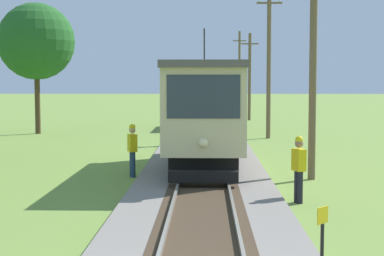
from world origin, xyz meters
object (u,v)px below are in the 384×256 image
at_px(track_worker, 299,166).
at_px(second_worker, 132,148).
at_px(freight_car, 205,105).
at_px(utility_pole_mid, 269,60).
at_px(trackside_signal_marker, 322,238).
at_px(utility_pole_near_tram, 313,70).
at_px(red_tram, 204,110).
at_px(utility_pole_far, 250,76).
at_px(utility_pole_distant, 239,70).
at_px(tree_left_far, 36,42).

bearing_deg(track_worker, second_worker, 118.63).
xyz_separation_m(freight_car, second_worker, (-2.38, -20.46, -0.57)).
xyz_separation_m(utility_pole_mid, trackside_signal_marker, (-1.53, -23.43, -3.66)).
distance_m(utility_pole_near_tram, track_worker, 4.71).
xyz_separation_m(red_tram, second_worker, (-2.39, -1.32, -1.21)).
xyz_separation_m(utility_pole_mid, track_worker, (-1.01, -17.49, -3.34)).
relative_size(utility_pole_mid, utility_pole_far, 1.22).
distance_m(red_tram, trackside_signal_marker, 11.61).
bearing_deg(utility_pole_distant, track_worker, -91.23).
distance_m(utility_pole_distant, tree_left_far, 30.25).
relative_size(utility_pole_near_tram, tree_left_far, 0.89).
distance_m(freight_car, trackside_signal_marker, 30.56).
bearing_deg(tree_left_far, second_worker, -64.11).
height_order(red_tram, freight_car, red_tram).
bearing_deg(second_worker, red_tram, 5.30).
distance_m(utility_pole_far, utility_pole_distant, 14.87).
bearing_deg(utility_pole_near_tram, track_worker, -104.81).
bearing_deg(tree_left_far, utility_pole_far, 41.69).
height_order(utility_pole_mid, utility_pole_distant, utility_pole_mid).
relative_size(trackside_signal_marker, track_worker, 0.66).
relative_size(red_tram, second_worker, 4.79).
height_order(utility_pole_distant, tree_left_far, utility_pole_distant).
xyz_separation_m(red_tram, utility_pole_mid, (3.52, 12.09, 2.13)).
bearing_deg(freight_car, trackside_signal_marker, -86.26).
bearing_deg(tree_left_far, utility_pole_mid, -10.27).
height_order(utility_pole_near_tram, utility_pole_far, utility_pole_near_tram).
distance_m(trackside_signal_marker, tree_left_far, 28.98).
bearing_deg(utility_pole_near_tram, red_tram, 155.57).
relative_size(freight_car, track_worker, 2.91).
bearing_deg(track_worker, trackside_signal_marker, -116.67).
bearing_deg(utility_pole_far, utility_pole_distant, 90.00).
bearing_deg(utility_pole_far, utility_pole_mid, -90.00).
distance_m(red_tram, tree_left_far, 18.02).
height_order(freight_car, utility_pole_mid, utility_pole_mid).
bearing_deg(trackside_signal_marker, utility_pole_near_tram, 81.05).
relative_size(freight_car, utility_pole_distant, 0.63).
xyz_separation_m(utility_pole_mid, second_worker, (-5.91, -13.41, -3.34)).
xyz_separation_m(red_tram, freight_car, (-0.00, 19.14, -0.64)).
bearing_deg(tree_left_far, utility_pole_distant, 63.22).
bearing_deg(red_tram, utility_pole_far, 82.48).
relative_size(utility_pole_near_tram, track_worker, 3.89).
bearing_deg(trackside_signal_marker, utility_pole_far, 87.69).
bearing_deg(utility_pole_distant, freight_car, -98.94).
height_order(utility_pole_near_tram, trackside_signal_marker, utility_pole_near_tram).
bearing_deg(track_worker, utility_pole_mid, 65.13).
bearing_deg(utility_pole_mid, utility_pole_distant, 90.00).
xyz_separation_m(second_worker, tree_left_far, (-7.70, 15.87, 4.54)).
xyz_separation_m(utility_pole_far, utility_pole_distant, (0.00, 14.86, 0.68)).
relative_size(track_worker, tree_left_far, 0.23).
distance_m(trackside_signal_marker, second_worker, 10.94).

